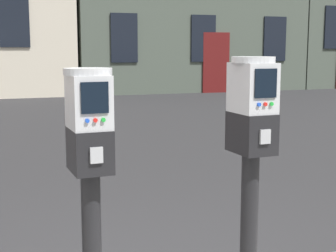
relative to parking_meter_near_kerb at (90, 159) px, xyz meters
The scene contains 2 objects.
parking_meter_near_kerb is the anchor object (origin of this frame).
parking_meter_twin_adjacent 0.82m from the parking_meter_near_kerb, ahead, with size 0.23×0.26×1.36m.
Camera 1 is at (-0.84, -2.58, 1.54)m, focal length 54.20 mm.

